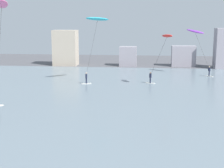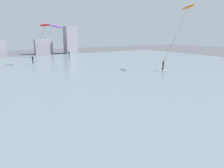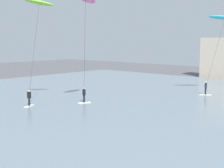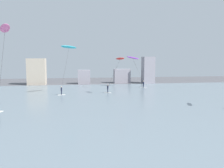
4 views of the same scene
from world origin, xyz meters
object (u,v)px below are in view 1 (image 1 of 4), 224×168
Objects in this scene: kitesurfer_red at (164,43)px; kitesurfer_purple at (196,35)px; kitesurfer_pink at (1,12)px; kitesurfer_cyan at (97,23)px.

kitesurfer_purple is at bearing 61.82° from kitesurfer_red.
kitesurfer_red is 0.95× the size of kitesurfer_purple.
kitesurfer_purple is 33.31m from kitesurfer_pink.
kitesurfer_red is at bearing -118.18° from kitesurfer_purple.
kitesurfer_cyan is (6.96, 15.65, -1.15)m from kitesurfer_pink.
kitesurfer_cyan is (-9.48, 1.72, 2.62)m from kitesurfer_red.
kitesurfer_pink reaches higher than kitesurfer_purple.
kitesurfer_red is 0.76× the size of kitesurfer_cyan.
kitesurfer_cyan is at bearing -149.41° from kitesurfer_purple.
kitesurfer_purple is 17.80m from kitesurfer_cyan.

